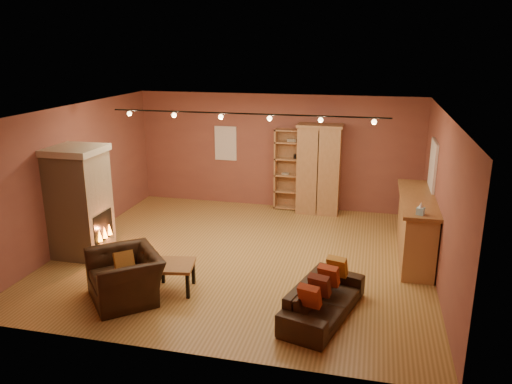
% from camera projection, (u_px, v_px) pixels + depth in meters
% --- Properties ---
extents(floor, '(7.00, 7.00, 0.00)m').
position_uv_depth(floor, '(243.00, 256.00, 9.65)').
color(floor, olive).
rests_on(floor, ground).
extents(ceiling, '(7.00, 7.00, 0.00)m').
position_uv_depth(ceiling, '(242.00, 111.00, 8.85)').
color(ceiling, brown).
rests_on(ceiling, back_wall).
extents(back_wall, '(7.00, 0.02, 2.80)m').
position_uv_depth(back_wall, '(277.00, 151.00, 12.28)').
color(back_wall, brown).
rests_on(back_wall, floor).
extents(left_wall, '(0.02, 6.50, 2.80)m').
position_uv_depth(left_wall, '(75.00, 175.00, 10.03)').
color(left_wall, brown).
rests_on(left_wall, floor).
extents(right_wall, '(0.02, 6.50, 2.80)m').
position_uv_depth(right_wall, '(441.00, 199.00, 8.47)').
color(right_wall, brown).
rests_on(right_wall, floor).
extents(fireplace, '(1.01, 0.98, 2.12)m').
position_uv_depth(fireplace, '(80.00, 202.00, 9.47)').
color(fireplace, tan).
rests_on(fireplace, floor).
extents(back_window, '(0.56, 0.04, 0.86)m').
position_uv_depth(back_window, '(226.00, 143.00, 12.51)').
color(back_window, white).
rests_on(back_window, back_wall).
extents(bookcase, '(0.81, 0.32, 1.99)m').
position_uv_depth(bookcase, '(292.00, 169.00, 12.20)').
color(bookcase, tan).
rests_on(bookcase, floor).
extents(armoire, '(1.06, 0.61, 2.16)m').
position_uv_depth(armoire, '(319.00, 169.00, 11.87)').
color(armoire, tan).
rests_on(armoire, floor).
extents(bar_counter, '(0.66, 2.52, 1.20)m').
position_uv_depth(bar_counter, '(416.00, 227.00, 9.45)').
color(bar_counter, tan).
rests_on(bar_counter, floor).
extents(tissue_box, '(0.15, 0.15, 0.22)m').
position_uv_depth(tissue_box, '(421.00, 209.00, 8.29)').
color(tissue_box, '#95D4EF').
rests_on(tissue_box, bar_counter).
extents(right_window, '(0.05, 0.90, 1.00)m').
position_uv_depth(right_window, '(433.00, 166.00, 9.71)').
color(right_window, white).
rests_on(right_window, right_wall).
extents(loveseat, '(1.00, 1.90, 0.76)m').
position_uv_depth(loveseat, '(324.00, 293.00, 7.41)').
color(loveseat, black).
rests_on(loveseat, floor).
extents(armchair, '(1.35, 1.39, 1.03)m').
position_uv_depth(armchair, '(125.00, 269.00, 7.89)').
color(armchair, black).
rests_on(armchair, floor).
extents(coffee_table, '(0.73, 0.73, 0.48)m').
position_uv_depth(coffee_table, '(174.00, 268.00, 8.19)').
color(coffee_table, '#976437').
rests_on(coffee_table, floor).
extents(track_rail, '(5.20, 0.09, 0.13)m').
position_uv_depth(track_rail, '(245.00, 116.00, 9.07)').
color(track_rail, black).
rests_on(track_rail, ceiling).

